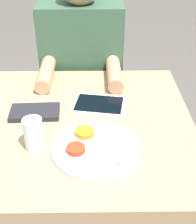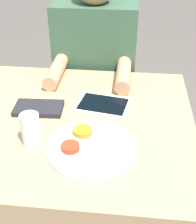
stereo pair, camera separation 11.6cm
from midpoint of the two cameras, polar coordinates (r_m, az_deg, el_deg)
The scene contains 6 objects.
dining_table at distance 1.48m, azimuth -3.36°, elevation -12.99°, with size 1.04×0.88×0.73m.
thali_tray at distance 1.08m, azimuth 1.89°, elevation -6.50°, with size 0.32×0.32×0.03m.
red_notebook at distance 1.29m, azimuth -8.28°, elevation 0.56°, with size 0.20×0.12×0.02m.
tablet_device at distance 1.31m, azimuth 3.47°, elevation 1.28°, with size 0.24×0.19×0.01m.
person_diner at distance 1.79m, azimuth 1.32°, elevation 4.52°, with size 0.43×0.48×1.21m.
drinking_glass at distance 1.09m, azimuth -9.23°, elevation -3.30°, with size 0.07×0.07×0.12m.
Camera 2 is at (0.25, -0.99, 1.44)m, focal length 50.00 mm.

